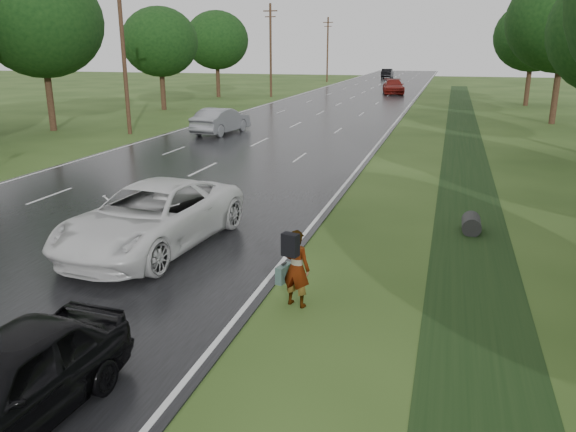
% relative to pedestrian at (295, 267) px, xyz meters
% --- Properties ---
extents(road, '(14.00, 180.00, 0.04)m').
position_rel_pedestrian_xyz_m(road, '(-7.73, 41.32, -0.86)').
color(road, black).
rests_on(road, ground).
extents(edge_stripe_east, '(0.12, 180.00, 0.01)m').
position_rel_pedestrian_xyz_m(edge_stripe_east, '(-0.98, 41.32, -0.84)').
color(edge_stripe_east, silver).
rests_on(edge_stripe_east, road).
extents(edge_stripe_west, '(0.12, 180.00, 0.01)m').
position_rel_pedestrian_xyz_m(edge_stripe_west, '(-14.48, 41.32, -0.84)').
color(edge_stripe_west, silver).
rests_on(edge_stripe_west, road).
extents(center_line, '(0.12, 180.00, 0.01)m').
position_rel_pedestrian_xyz_m(center_line, '(-7.73, 41.32, -0.84)').
color(center_line, silver).
rests_on(center_line, road).
extents(drainage_ditch, '(2.20, 120.00, 0.56)m').
position_rel_pedestrian_xyz_m(drainage_ditch, '(3.77, 15.03, -0.85)').
color(drainage_ditch, black).
rests_on(drainage_ditch, ground).
extents(utility_pole_mid, '(1.60, 0.26, 10.00)m').
position_rel_pedestrian_xyz_m(utility_pole_mid, '(-16.93, 21.32, 4.31)').
color(utility_pole_mid, '#3D2519').
rests_on(utility_pole_mid, ground).
extents(utility_pole_far, '(1.60, 0.26, 10.00)m').
position_rel_pedestrian_xyz_m(utility_pole_far, '(-16.93, 51.32, 4.31)').
color(utility_pole_far, '#3D2519').
rests_on(utility_pole_far, ground).
extents(utility_pole_distant, '(1.60, 0.26, 10.00)m').
position_rel_pedestrian_xyz_m(utility_pole_distant, '(-16.93, 81.32, 4.31)').
color(utility_pole_distant, '#3D2519').
rests_on(utility_pole_distant, ground).
extents(tree_east_d, '(8.00, 8.00, 10.76)m').
position_rel_pedestrian_xyz_m(tree_east_d, '(10.07, 34.32, 6.27)').
color(tree_east_d, '#3D2519').
rests_on(tree_east_d, ground).
extents(tree_east_f, '(7.20, 7.20, 9.62)m').
position_rel_pedestrian_xyz_m(tree_east_f, '(9.77, 48.32, 5.49)').
color(tree_east_f, '#3D2519').
rests_on(tree_east_f, ground).
extents(tree_west_c, '(7.80, 7.80, 10.43)m').
position_rel_pedestrian_xyz_m(tree_west_c, '(-22.73, 21.32, 6.03)').
color(tree_west_c, '#3D2519').
rests_on(tree_west_c, ground).
extents(tree_west_d, '(6.60, 6.60, 8.80)m').
position_rel_pedestrian_xyz_m(tree_west_d, '(-21.93, 35.32, 4.94)').
color(tree_west_d, '#3D2519').
rests_on(tree_west_d, ground).
extents(tree_west_f, '(7.00, 7.00, 9.29)m').
position_rel_pedestrian_xyz_m(tree_west_f, '(-22.53, 49.32, 5.25)').
color(tree_west_f, '#3D2519').
rests_on(tree_west_f, ground).
extents(pedestrian, '(0.82, 0.82, 1.71)m').
position_rel_pedestrian_xyz_m(pedestrian, '(0.00, 0.00, 0.00)').
color(pedestrian, '#A5998C').
rests_on(pedestrian, ground).
extents(white_pickup, '(3.46, 6.52, 1.75)m').
position_rel_pedestrian_xyz_m(white_pickup, '(-4.73, 2.40, 0.03)').
color(white_pickup, silver).
rests_on(white_pickup, road).
extents(dark_sedan, '(1.96, 4.32, 1.44)m').
position_rel_pedestrian_xyz_m(dark_sedan, '(-2.86, -5.12, -0.12)').
color(dark_sedan, black).
rests_on(dark_sedan, road).
extents(silver_sedan, '(2.35, 5.15, 1.64)m').
position_rel_pedestrian_xyz_m(silver_sedan, '(-11.23, 22.94, -0.02)').
color(silver_sedan, gray).
rests_on(silver_sedan, road).
extents(far_car_red, '(3.29, 6.16, 1.70)m').
position_rel_pedestrian_xyz_m(far_car_red, '(-3.95, 58.89, 0.01)').
color(far_car_red, maroon).
rests_on(far_car_red, road).
extents(far_car_dark, '(1.80, 5.09, 1.68)m').
position_rel_pedestrian_xyz_m(far_car_dark, '(-8.73, 95.12, -0.01)').
color(far_car_dark, black).
rests_on(far_car_dark, road).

